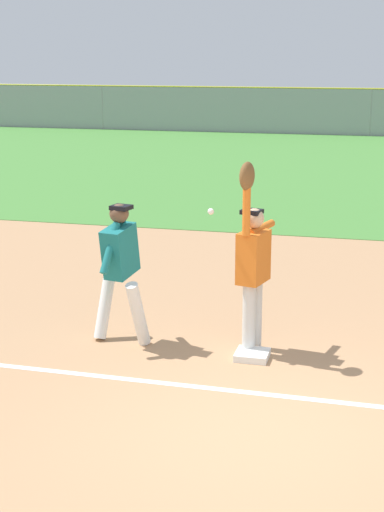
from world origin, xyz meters
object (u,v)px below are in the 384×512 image
(runner, at_px, (120,263))
(parked_car_tan, at_px, (273,111))
(parked_car_red, at_px, (140,108))
(baseball, at_px, (211,211))
(fielder, at_px, (253,260))
(first_base, at_px, (252,355))

(runner, xyz_separation_m, parked_car_tan, (-2.58, 29.18, -0.32))
(parked_car_red, bearing_deg, baseball, -70.39)
(fielder, height_order, runner, fielder)
(parked_car_red, bearing_deg, fielder, -69.51)
(parked_car_red, distance_m, parked_car_tan, 6.84)
(fielder, distance_m, runner, 1.59)
(first_base, height_order, parked_car_red, parked_car_red)
(baseball, distance_m, parked_car_tan, 29.50)
(first_base, xyz_separation_m, parked_car_tan, (-4.22, 29.31, 0.63))
(runner, xyz_separation_m, parked_car_red, (-9.37, 30.00, -0.32))
(fielder, distance_m, parked_car_tan, 29.39)
(first_base, relative_size, parked_car_tan, 0.08)
(runner, distance_m, parked_car_tan, 29.29)
(fielder, bearing_deg, first_base, 117.39)
(runner, relative_size, baseball, 23.24)
(baseball, bearing_deg, first_base, -6.70)
(parked_car_tan, bearing_deg, runner, -81.35)
(runner, bearing_deg, parked_car_red, 119.08)
(runner, relative_size, parked_car_red, 0.39)
(fielder, bearing_deg, parked_car_red, -56.24)
(baseball, xyz_separation_m, parked_car_tan, (-3.70, 29.25, -1.02))
(first_base, xyz_separation_m, runner, (-1.64, 0.13, 0.96))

